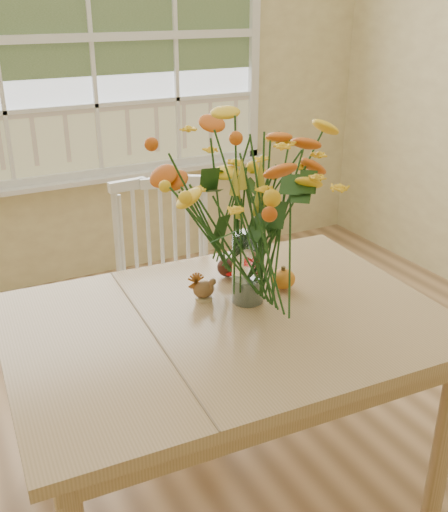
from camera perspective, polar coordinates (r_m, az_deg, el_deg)
floor at (r=2.57m, az=5.57°, el=-20.54°), size 4.00×4.50×0.01m
wall_back at (r=3.93m, az=-12.47°, el=16.78°), size 4.00×0.02×2.70m
window at (r=3.88m, az=-12.55°, el=19.39°), size 2.42×0.12×1.74m
dining_table at (r=2.08m, az=0.26°, el=-8.10°), size 1.50×1.11×0.78m
windsor_chair at (r=2.83m, az=-5.46°, el=-2.14°), size 0.55×0.53×0.99m
flower_vase at (r=2.00m, az=2.39°, el=5.38°), size 0.53×0.53×0.63m
pumpkin at (r=2.22m, az=5.62°, el=-2.26°), size 0.09×0.09×0.07m
turkey_figurine at (r=2.14m, az=-1.95°, el=-3.20°), size 0.08×0.07×0.10m
dark_gourd at (r=2.30m, az=0.35°, el=-1.16°), size 0.13×0.10×0.07m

